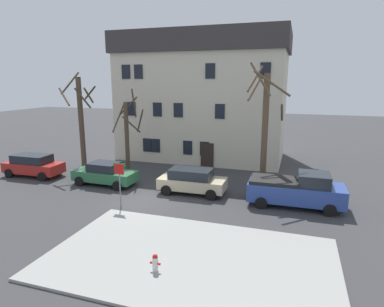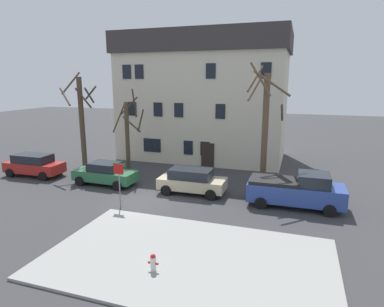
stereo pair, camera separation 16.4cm
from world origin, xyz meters
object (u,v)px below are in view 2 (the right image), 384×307
Objects in this scene: car_beige_wagon at (192,180)px; fire_hydrant at (153,262)px; tree_bare_near at (82,120)px; tree_bare_mid at (128,133)px; building_main at (204,96)px; bicycle_leaning at (125,174)px; tree_bare_far at (265,125)px; pickup_truck_blue at (296,190)px; street_sign_pole at (119,177)px; car_red_wagon at (34,165)px; car_green_sedan at (105,173)px.

fire_hydrant is at bearing -80.71° from car_beige_wagon.
tree_bare_near is at bearing 134.71° from fire_hydrant.
car_beige_wagon is at bearing -26.31° from tree_bare_mid.
tree_bare_mid is 9.79× the size of fire_hydrant.
car_beige_wagon is at bearing -77.58° from building_main.
tree_bare_far is at bearing 7.03° from bicycle_leaning.
tree_bare_far is (10.56, -0.34, 1.14)m from tree_bare_mid.
tree_bare_mid is at bearing 178.18° from tree_bare_far.
bicycle_leaning is (-12.40, 1.85, -0.63)m from pickup_truck_blue.
tree_bare_far is at bearing 0.64° from tree_bare_near.
pickup_truck_blue is 7.98× the size of fire_hydrant.
tree_bare_near reaches higher than street_sign_pole.
building_main reaches higher than fire_hydrant.
tree_bare_far is at bearing 77.18° from fire_hydrant.
fire_hydrant is (14.37, -9.16, -0.42)m from car_red_wagon.
street_sign_pole is (-4.62, 5.42, 1.41)m from fire_hydrant.
tree_bare_mid is at bearing 114.94° from street_sign_pole.
bicycle_leaning is at bearing 73.31° from car_green_sedan.
tree_bare_near is 2.96× the size of street_sign_pole.
tree_bare_near is 4.56× the size of bicycle_leaning.
building_main is at bearing 44.86° from tree_bare_near.
tree_bare_mid is 13.47m from pickup_truck_blue.
street_sign_pole reaches higher than pickup_truck_blue.
car_red_wagon is at bearing -134.80° from tree_bare_near.
bicycle_leaning is (-5.88, 1.54, -0.49)m from car_beige_wagon.
tree_bare_far is 12.90m from fire_hydrant.
fire_hydrant is at bearing -55.50° from bicycle_leaning.
building_main is at bearing 130.36° from tree_bare_far.
car_red_wagon is 6.68× the size of fire_hydrant.
bicycle_leaning is (-7.39, 10.75, -0.10)m from fire_hydrant.
car_beige_wagon is (6.33, -3.13, -2.34)m from tree_bare_mid.
tree_bare_near is at bearing 45.20° from car_red_wagon.
building_main is 3.37× the size of car_red_wagon.
car_green_sedan reaches higher than fire_hydrant.
street_sign_pole is (3.30, -3.57, 1.07)m from car_green_sedan.
car_green_sedan is (6.46, -0.16, -0.08)m from car_red_wagon.
tree_bare_mid is at bearing 7.27° from tree_bare_near.
street_sign_pole is at bearing -138.18° from tree_bare_far.
tree_bare_mid reaches higher than car_red_wagon.
car_red_wagon is 0.84× the size of pickup_truck_blue.
building_main is 5.73× the size of street_sign_pole.
building_main is 22.55× the size of fire_hydrant.
tree_bare_near reaches higher than tree_bare_mid.
car_green_sedan reaches higher than bicycle_leaning.
building_main is 3.51× the size of car_beige_wagon.
fire_hydrant is at bearing -119.37° from pickup_truck_blue.
car_red_wagon is at bearing 178.55° from car_green_sedan.
car_beige_wagon is (6.41, 0.21, 0.05)m from car_green_sedan.
bicycle_leaning is at bearing 124.50° from fire_hydrant.
car_red_wagon is at bearing 159.04° from street_sign_pole.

